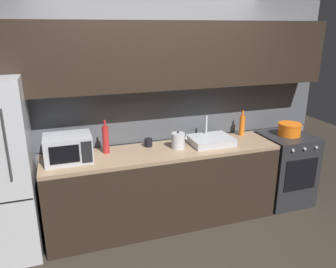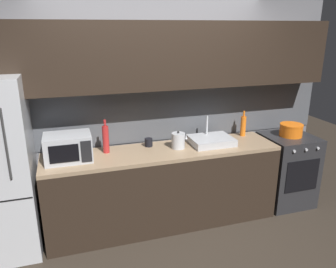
{
  "view_description": "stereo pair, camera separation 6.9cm",
  "coord_description": "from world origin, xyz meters",
  "views": [
    {
      "loc": [
        -1.04,
        -2.34,
        2.19
      ],
      "look_at": [
        0.05,
        0.9,
        1.08
      ],
      "focal_mm": 35.52,
      "sensor_mm": 36.0,
      "label": 1
    },
    {
      "loc": [
        -0.98,
        -2.36,
        2.19
      ],
      "look_at": [
        0.05,
        0.9,
        1.08
      ],
      "focal_mm": 35.52,
      "sensor_mm": 36.0,
      "label": 2
    }
  ],
  "objects": [
    {
      "name": "sink_basin",
      "position": [
        0.58,
        0.93,
        0.94
      ],
      "size": [
        0.48,
        0.38,
        0.3
      ],
      "color": "#ADAFB5",
      "rests_on": "counter_run"
    },
    {
      "name": "back_wall",
      "position": [
        0.0,
        1.2,
        1.55
      ],
      "size": [
        4.33,
        0.44,
        2.5
      ],
      "color": "slate",
      "rests_on": "ground"
    },
    {
      "name": "wine_bottle_orange",
      "position": [
        1.08,
        1.09,
        1.03
      ],
      "size": [
        0.07,
        0.07,
        0.31
      ],
      "color": "orange",
      "rests_on": "counter_run"
    },
    {
      "name": "wine_bottle_red",
      "position": [
        -0.61,
        1.02,
        1.05
      ],
      "size": [
        0.07,
        0.07,
        0.36
      ],
      "color": "#A82323",
      "rests_on": "counter_run"
    },
    {
      "name": "mug_dark",
      "position": [
        -0.12,
        1.07,
        0.95
      ],
      "size": [
        0.09,
        0.09,
        0.09
      ],
      "primitive_type": "cylinder",
      "color": "black",
      "rests_on": "counter_run"
    },
    {
      "name": "cooking_pot",
      "position": [
        1.64,
        0.9,
        0.98
      ],
      "size": [
        0.28,
        0.28,
        0.15
      ],
      "color": "orange",
      "rests_on": "oven_range"
    },
    {
      "name": "counter_run",
      "position": [
        0.0,
        0.9,
        0.45
      ],
      "size": [
        2.59,
        0.6,
        0.9
      ],
      "color": "black",
      "rests_on": "ground"
    },
    {
      "name": "oven_range",
      "position": [
        1.63,
        0.9,
        0.45
      ],
      "size": [
        0.6,
        0.62,
        0.9
      ],
      "color": "#232326",
      "rests_on": "ground"
    },
    {
      "name": "microwave",
      "position": [
        -0.99,
        0.92,
        1.04
      ],
      "size": [
        0.46,
        0.35,
        0.27
      ],
      "color": "#A8AAAF",
      "rests_on": "counter_run"
    },
    {
      "name": "kettle",
      "position": [
        0.18,
        0.91,
        0.99
      ],
      "size": [
        0.18,
        0.15,
        0.2
      ],
      "color": "#B7BABF",
      "rests_on": "counter_run"
    }
  ]
}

